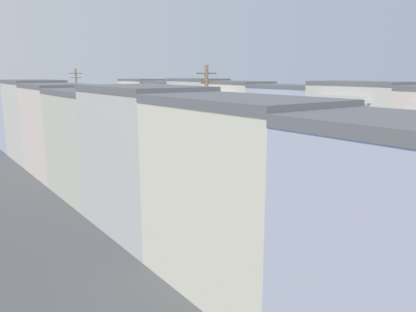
% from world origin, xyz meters
% --- Properties ---
extents(ground, '(160.00, 160.00, 0.00)m').
position_xyz_m(ground, '(0.00, 0.00, 0.00)').
color(ground, black).
rests_on(ground, ground).
extents(road_slab, '(12.00, 70.00, 0.02)m').
position_xyz_m(road_slab, '(0.00, 15.00, 0.01)').
color(road_slab, black).
rests_on(road_slab, ground).
extents(curb_left, '(0.30, 70.00, 0.15)m').
position_xyz_m(curb_left, '(-6.05, 15.00, 0.07)').
color(curb_left, gray).
rests_on(curb_left, ground).
extents(curb_right, '(0.30, 70.00, 0.15)m').
position_xyz_m(curb_right, '(6.05, 15.00, 0.07)').
color(curb_right, gray).
rests_on(curb_right, ground).
extents(sidewalk_left, '(2.60, 70.00, 0.15)m').
position_xyz_m(sidewalk_left, '(-7.35, 15.00, 0.07)').
color(sidewalk_left, gray).
rests_on(sidewalk_left, ground).
extents(sidewalk_right, '(2.60, 70.00, 0.15)m').
position_xyz_m(sidewalk_right, '(7.35, 15.00, 0.07)').
color(sidewalk_right, gray).
rests_on(sidewalk_right, ground).
extents(centerline, '(0.12, 70.00, 0.01)m').
position_xyz_m(centerline, '(0.00, 15.00, 0.00)').
color(centerline, gold).
rests_on(centerline, ground).
extents(townhouse_row_left, '(5.00, 70.00, 8.50)m').
position_xyz_m(townhouse_row_left, '(-11.15, 15.00, 0.00)').
color(townhouse_row_left, '#7583CC').
rests_on(townhouse_row_left, ground).
extents(townhouse_row_right, '(5.00, 70.00, 8.50)m').
position_xyz_m(townhouse_row_right, '(11.15, 15.00, 0.00)').
color(townhouse_row_right, '#7583CC').
rests_on(townhouse_row_right, ground).
extents(tree_b, '(4.65, 4.65, 7.35)m').
position_xyz_m(tree_b, '(-6.30, -4.70, 5.01)').
color(tree_b, black).
rests_on(tree_b, ground).
extents(tree_c, '(4.11, 4.11, 6.44)m').
position_xyz_m(tree_c, '(-6.30, 6.23, 4.36)').
color(tree_c, black).
rests_on(tree_c, ground).
extents(tree_d, '(4.70, 4.70, 7.36)m').
position_xyz_m(tree_d, '(-6.30, 16.91, 4.99)').
color(tree_d, black).
rests_on(tree_d, ground).
extents(tree_e, '(4.33, 4.33, 6.85)m').
position_xyz_m(tree_e, '(-6.30, 32.81, 4.67)').
color(tree_e, black).
rests_on(tree_e, ground).
extents(tree_far_r, '(2.75, 2.75, 5.06)m').
position_xyz_m(tree_far_r, '(6.89, 30.81, 3.63)').
color(tree_far_r, black).
rests_on(tree_far_r, ground).
extents(utility_pole_near, '(1.60, 0.26, 10.00)m').
position_xyz_m(utility_pole_near, '(-6.30, 2.00, 5.15)').
color(utility_pole_near, '#42301E').
rests_on(utility_pole_near, ground).
extents(utility_pole_far, '(1.60, 0.26, 10.00)m').
position_xyz_m(utility_pole_far, '(-6.30, 28.00, 5.15)').
color(utility_pole_far, '#42301E').
rests_on(utility_pole_far, ground).
extents(fedex_truck, '(2.25, 5.83, 2.80)m').
position_xyz_m(fedex_truck, '(1.48, 0.91, 1.56)').
color(fedex_truck, white).
rests_on(fedex_truck, ground).
extents(lead_sedan, '(1.56, 3.94, 1.27)m').
position_xyz_m(lead_sedan, '(2.08, 10.08, 0.64)').
color(lead_sedan, black).
rests_on(lead_sedan, ground).
extents(parked_left_b, '(2.24, 4.72, 1.30)m').
position_xyz_m(parked_left_b, '(-4.90, -9.61, 0.65)').
color(parked_left_b, black).
rests_on(parked_left_b, ground).
extents(parked_left_c, '(1.99, 4.42, 1.39)m').
position_xyz_m(parked_left_c, '(-4.90, 2.39, 0.70)').
color(parked_left_c, '#ACACB1').
rests_on(parked_left_c, ground).
extents(parked_left_d, '(1.82, 4.62, 1.49)m').
position_xyz_m(parked_left_d, '(-4.90, 12.51, 0.75)').
color(parked_left_d, '#3C0F07').
rests_on(parked_left_d, ground).
extents(parked_right_a, '(2.22, 4.83, 1.42)m').
position_xyz_m(parked_right_a, '(4.90, -6.19, 0.71)').
color(parked_right_a, '#565656').
rests_on(parked_right_a, ground).
extents(parked_right_b, '(2.38, 4.89, 1.42)m').
position_xyz_m(parked_right_b, '(4.90, -3.33, 0.71)').
color(parked_right_b, silver).
rests_on(parked_right_b, ground).
extents(parked_right_c, '(1.90, 4.31, 1.28)m').
position_xyz_m(parked_right_c, '(4.90, 16.63, 0.64)').
color(parked_right_c, black).
rests_on(parked_right_c, ground).
extents(parked_right_d, '(2.81, 5.55, 1.50)m').
position_xyz_m(parked_right_d, '(4.90, 28.57, 0.75)').
color(parked_right_d, black).
rests_on(parked_right_d, ground).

